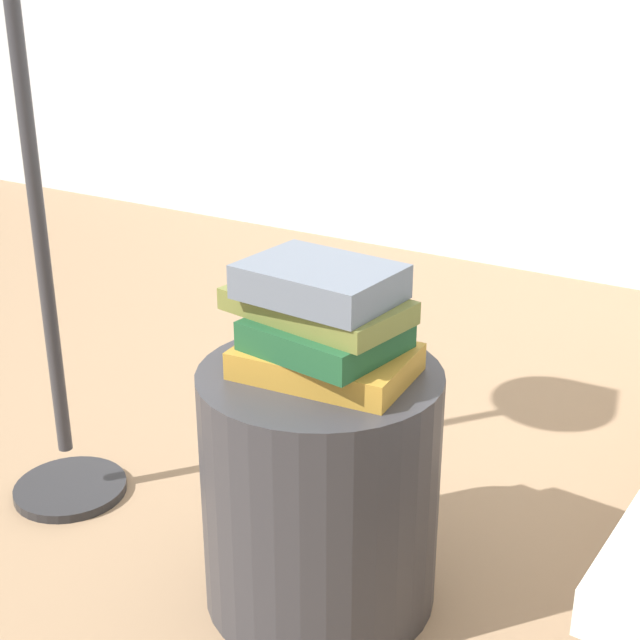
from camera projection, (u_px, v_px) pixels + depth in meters
name	position (u px, v px, depth m)	size (l,w,h in m)	color
ground_plane	(320.00, 590.00, 1.66)	(8.00, 8.00, 0.00)	#937556
side_table	(320.00, 487.00, 1.58)	(0.42, 0.42, 0.44)	#333338
book_ochre	(325.00, 362.00, 1.48)	(0.28, 0.19, 0.05)	#B7842D
book_forest	(325.00, 335.00, 1.46)	(0.22, 0.20, 0.05)	#1E512D
book_olive	(317.00, 306.00, 1.46)	(0.30, 0.16, 0.04)	olive
book_slate	(317.00, 282.00, 1.43)	(0.24, 0.18, 0.06)	slate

